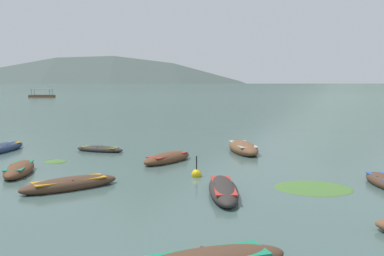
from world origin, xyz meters
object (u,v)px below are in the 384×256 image
Objects in this scene: ferry_0 at (42,96)px; rowboat_8 at (1,148)px; rowboat_1 at (167,158)px; rowboat_12 at (19,169)px; rowboat_7 at (243,148)px; rowboat_9 at (70,184)px; mooring_buoy at (197,174)px; rowboat_0 at (223,190)px; rowboat_4 at (100,149)px.

rowboat_8 is at bearing -75.77° from ferry_0.
rowboat_1 is 7.70m from rowboat_12.
rowboat_1 is at bearing -147.38° from rowboat_7.
rowboat_1 is at bearing -70.84° from ferry_0.
rowboat_9 is at bearing -125.07° from rowboat_1.
mooring_buoy is at bearing -33.67° from rowboat_8.
mooring_buoy is (-0.81, 3.44, -0.10)m from rowboat_0.
mooring_buoy is at bearing -53.56° from rowboat_4.
rowboat_0 is at bearing -12.36° from rowboat_9.
rowboat_4 is 6.29m from rowboat_8.
mooring_buoy is (11.97, -7.97, -0.10)m from rowboat_8.
rowboat_0 is 10.41m from rowboat_12.
rowboat_12 reaches higher than rowboat_0.
rowboat_8 reaches higher than rowboat_9.
rowboat_12 is (-7.21, -2.70, 0.01)m from rowboat_1.
ferry_0 is 6.56× the size of mooring_buoy.
rowboat_12 is (-3.10, 3.14, 0.02)m from rowboat_9.
rowboat_4 is (-4.33, 3.92, -0.07)m from rowboat_1.
rowboat_0 is 0.94× the size of rowboat_8.
rowboat_7 is at bearing 63.24° from mooring_buoy.
rowboat_12 is at bearing -154.30° from rowboat_7.
rowboat_0 is 1.23× the size of rowboat_1.
rowboat_0 is 17.13m from rowboat_8.
ferry_0 reaches higher than rowboat_8.
ferry_0 reaches higher than rowboat_7.
rowboat_0 is 1.18× the size of rowboat_12.
rowboat_0 is at bearing -59.75° from rowboat_4.
ferry_0 reaches higher than rowboat_4.
rowboat_0 is 4.00× the size of mooring_buoy.
rowboat_8 is at bearing 116.26° from rowboat_12.
rowboat_1 and rowboat_8 have the same top height.
rowboat_1 is at bearing 109.75° from mooring_buoy.
rowboat_7 is at bearing -4.10° from rowboat_8.
mooring_buoy reaches higher than rowboat_4.
rowboat_7 reaches higher than rowboat_4.
rowboat_9 is (-8.92, -8.93, -0.07)m from rowboat_7.
rowboat_7 is 106.54m from ferry_0.
rowboat_1 is 7.14m from rowboat_9.
mooring_buoy is (-3.46, -6.86, -0.16)m from rowboat_7.
rowboat_1 is 0.88× the size of rowboat_9.
ferry_0 is (-37.53, 108.98, 0.24)m from rowboat_0.
rowboat_7 is at bearing -67.85° from ferry_0.
ferry_0 reaches higher than rowboat_9.
rowboat_9 is at bearing -134.98° from rowboat_7.
rowboat_12 is 8.63m from mooring_buoy.
ferry_0 reaches higher than mooring_buoy.
rowboat_1 is at bearing 20.57° from rowboat_12.
rowboat_1 is 4.02m from mooring_buoy.
rowboat_1 is 0.79× the size of rowboat_7.
rowboat_4 is at bearing 137.84° from rowboat_1.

